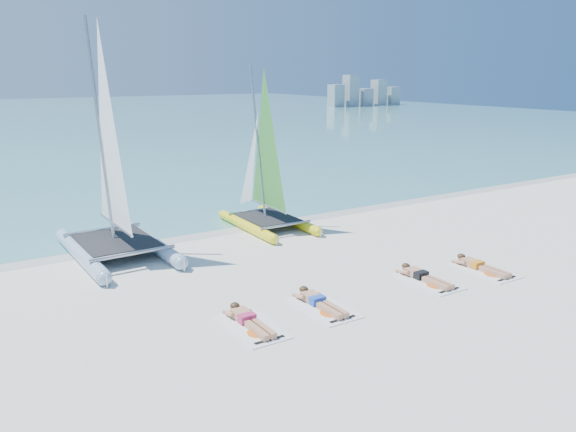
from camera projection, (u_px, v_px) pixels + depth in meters
name	position (u px, v px, depth m)	size (l,w,h in m)	color
ground	(291.00, 280.00, 14.88)	(140.00, 140.00, 0.00)	silver
sea	(6.00, 119.00, 66.54)	(140.00, 115.00, 0.01)	#68A7AD
wet_sand_strip	(206.00, 232.00, 19.39)	(140.00, 1.40, 0.01)	beige
distant_skyline	(364.00, 94.00, 92.95)	(14.00, 2.00, 5.00)	#A2A9B2
catamaran_blue	(111.00, 184.00, 16.53)	(2.67, 5.36, 7.22)	#AEC4E5
catamaran_yellow	(262.00, 175.00, 19.89)	(2.09, 4.59, 5.82)	#FFFD1A
towel_a	(252.00, 327.00, 12.13)	(1.00, 1.85, 0.02)	white
sunbather_a	(248.00, 319.00, 12.26)	(0.37, 1.73, 0.26)	tan
towel_b	(323.00, 308.00, 13.10)	(1.00, 1.85, 0.02)	white
sunbather_b	(318.00, 301.00, 13.23)	(0.37, 1.73, 0.26)	tan
towel_c	(427.00, 281.00, 14.76)	(1.00, 1.85, 0.02)	white
sunbather_c	(422.00, 275.00, 14.89)	(0.37, 1.73, 0.26)	tan
towel_d	(484.00, 271.00, 15.56)	(1.00, 1.85, 0.02)	white
sunbather_d	(478.00, 265.00, 15.69)	(0.37, 1.73, 0.26)	tan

